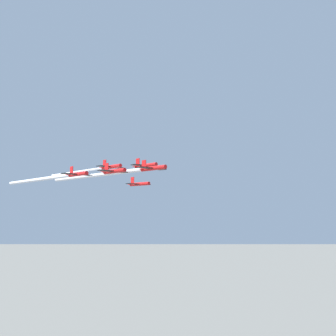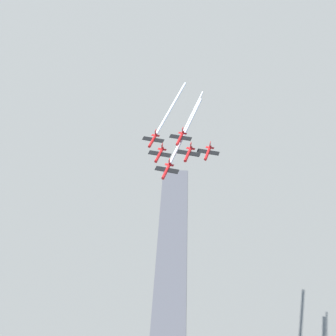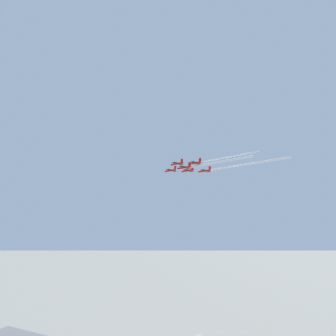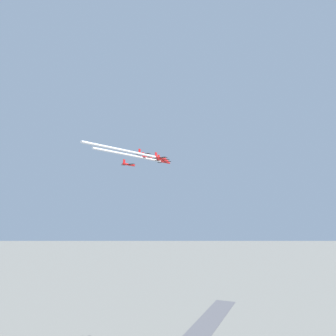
{
  "view_description": "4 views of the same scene",
  "coord_description": "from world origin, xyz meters",
  "px_view_note": "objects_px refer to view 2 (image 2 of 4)",
  "views": [
    {
      "loc": [
        -38.43,
        -26.21,
        115.97
      ],
      "look_at": [
        48.82,
        -45.49,
        126.37
      ],
      "focal_mm": 35.0,
      "sensor_mm": 36.0,
      "label": 1
    },
    {
      "loc": [
        -42.82,
        -149.62,
        235.21
      ],
      "look_at": [
        52.26,
        -42.85,
        128.45
      ],
      "focal_mm": 50.0,
      "sensor_mm": 36.0,
      "label": 2
    },
    {
      "loc": [
        222.88,
        -99.63,
        87.75
      ],
      "look_at": [
        53.19,
        -44.32,
        128.05
      ],
      "focal_mm": 28.0,
      "sensor_mm": 36.0,
      "label": 3
    },
    {
      "loc": [
        126.85,
        149.9,
        96.97
      ],
      "look_at": [
        48.42,
        -46.02,
        123.45
      ],
      "focal_mm": 35.0,
      "sensor_mm": 36.0,
      "label": 4
    }
  ],
  "objects_px": {
    "jet_0": "(167,170)",
    "jet_1": "(188,153)",
    "jet_5": "(153,140)",
    "jet_2": "(160,154)",
    "jet_4": "(180,138)",
    "jet_3": "(208,152)"
  },
  "relations": [
    {
      "from": "jet_0",
      "to": "jet_1",
      "type": "height_order",
      "value": "jet_1"
    },
    {
      "from": "jet_0",
      "to": "jet_5",
      "type": "distance_m",
      "value": 23.77
    },
    {
      "from": "jet_2",
      "to": "jet_0",
      "type": "bearing_deg",
      "value": 120.47
    },
    {
      "from": "jet_2",
      "to": "jet_4",
      "type": "xyz_separation_m",
      "value": [
        11.87,
        0.37,
        2.67
      ]
    },
    {
      "from": "jet_2",
      "to": "jet_5",
      "type": "relative_size",
      "value": 1.0
    },
    {
      "from": "jet_2",
      "to": "jet_5",
      "type": "distance_m",
      "value": 11.89
    },
    {
      "from": "jet_1",
      "to": "jet_2",
      "type": "height_order",
      "value": "jet_1"
    },
    {
      "from": "jet_4",
      "to": "jet_0",
      "type": "bearing_deg",
      "value": 90.0
    },
    {
      "from": "jet_3",
      "to": "jet_4",
      "type": "relative_size",
      "value": 1.0
    },
    {
      "from": "jet_0",
      "to": "jet_4",
      "type": "height_order",
      "value": "jet_4"
    },
    {
      "from": "jet_0",
      "to": "jet_3",
      "type": "distance_m",
      "value": 23.93
    },
    {
      "from": "jet_1",
      "to": "jet_2",
      "type": "relative_size",
      "value": 1.0
    },
    {
      "from": "jet_0",
      "to": "jet_2",
      "type": "bearing_deg",
      "value": -59.53
    },
    {
      "from": "jet_4",
      "to": "jet_3",
      "type": "bearing_deg",
      "value": -180.0
    },
    {
      "from": "jet_1",
      "to": "jet_3",
      "type": "height_order",
      "value": "jet_1"
    },
    {
      "from": "jet_4",
      "to": "jet_5",
      "type": "bearing_deg",
      "value": -0.0
    },
    {
      "from": "jet_2",
      "to": "jet_4",
      "type": "relative_size",
      "value": 1.0
    },
    {
      "from": "jet_4",
      "to": "jet_5",
      "type": "height_order",
      "value": "jet_4"
    },
    {
      "from": "jet_3",
      "to": "jet_1",
      "type": "bearing_deg",
      "value": 59.53
    },
    {
      "from": "jet_1",
      "to": "jet_5",
      "type": "height_order",
      "value": "jet_1"
    },
    {
      "from": "jet_2",
      "to": "jet_5",
      "type": "height_order",
      "value": "jet_2"
    },
    {
      "from": "jet_0",
      "to": "jet_2",
      "type": "xyz_separation_m",
      "value": [
        5.45,
        10.55,
        -0.52
      ]
    }
  ]
}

